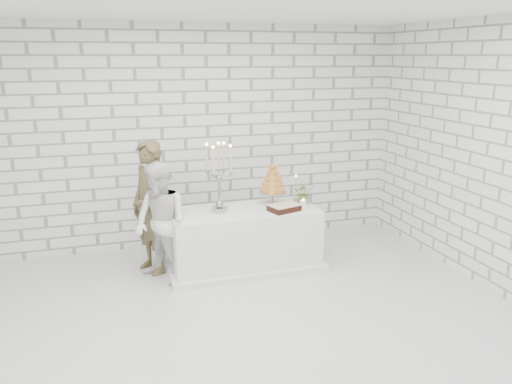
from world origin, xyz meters
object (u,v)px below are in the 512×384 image
object	(u,v)px
cake_table	(244,239)
groom	(150,208)
candelabra	(219,177)
bride	(161,223)
croquembouche	(273,184)

from	to	relation	value
cake_table	groom	distance (m)	1.21
groom	candelabra	bearing A→B (deg)	47.57
groom	candelabra	xyz separation A→B (m)	(0.81, -0.20, 0.36)
groom	bride	bearing A→B (deg)	-15.64
cake_table	croquembouche	world-z (taller)	croquembouche
groom	croquembouche	size ratio (longest dim) A/B	3.01
cake_table	groom	world-z (taller)	groom
candelabra	croquembouche	distance (m)	0.74
cake_table	bride	xyz separation A→B (m)	(-1.03, -0.12, 0.34)
groom	croquembouche	bearing A→B (deg)	58.12
candelabra	groom	bearing A→B (deg)	166.04
candelabra	croquembouche	size ratio (longest dim) A/B	1.58
bride	croquembouche	xyz separation A→B (m)	(1.44, 0.25, 0.31)
groom	bride	distance (m)	0.37
bride	croquembouche	world-z (taller)	bride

